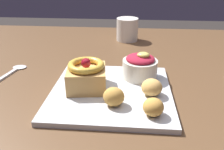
# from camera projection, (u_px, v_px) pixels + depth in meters

# --- Properties ---
(dining_table) EXTENTS (1.29, 0.98, 0.73)m
(dining_table) POSITION_uv_depth(u_px,v_px,m) (110.00, 99.00, 0.72)
(dining_table) COLOR brown
(dining_table) RESTS_ON ground_plane
(front_plate) EXTENTS (0.28, 0.28, 0.01)m
(front_plate) POSITION_uv_depth(u_px,v_px,m) (111.00, 92.00, 0.56)
(front_plate) COLOR silver
(front_plate) RESTS_ON dining_table
(cake_slice) EXTENTS (0.10, 0.10, 0.07)m
(cake_slice) POSITION_uv_depth(u_px,v_px,m) (87.00, 75.00, 0.55)
(cake_slice) COLOR tan
(cake_slice) RESTS_ON front_plate
(berry_ramekin) EXTENTS (0.09, 0.09, 0.07)m
(berry_ramekin) POSITION_uv_depth(u_px,v_px,m) (140.00, 66.00, 0.61)
(berry_ramekin) COLOR silver
(berry_ramekin) RESTS_ON front_plate
(fritter_front) EXTENTS (0.04, 0.04, 0.04)m
(fritter_front) POSITION_uv_depth(u_px,v_px,m) (153.00, 107.00, 0.46)
(fritter_front) COLOR gold
(fritter_front) RESTS_ON front_plate
(fritter_middle) EXTENTS (0.05, 0.05, 0.04)m
(fritter_middle) POSITION_uv_depth(u_px,v_px,m) (152.00, 87.00, 0.53)
(fritter_middle) COLOR tan
(fritter_middle) RESTS_ON front_plate
(fritter_back) EXTENTS (0.04, 0.04, 0.04)m
(fritter_back) POSITION_uv_depth(u_px,v_px,m) (114.00, 97.00, 0.49)
(fritter_back) COLOR gold
(fritter_back) RESTS_ON front_plate
(spoon) EXTENTS (0.05, 0.13, 0.00)m
(spoon) POSITION_uv_depth(u_px,v_px,m) (14.00, 71.00, 0.68)
(spoon) COLOR silver
(spoon) RESTS_ON dining_table
(coffee_mug) EXTENTS (0.08, 0.08, 0.09)m
(coffee_mug) POSITION_uv_depth(u_px,v_px,m) (127.00, 29.00, 0.93)
(coffee_mug) COLOR silver
(coffee_mug) RESTS_ON dining_table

